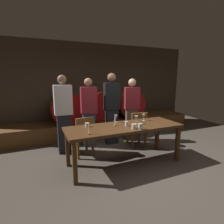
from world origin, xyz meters
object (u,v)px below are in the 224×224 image
candle_right (115,123)px  cup_far_left (87,125)px  cup_center_right (134,126)px  candle_left (89,131)px  wine_barrel_center (99,105)px  wine_glass_center (136,118)px  wine_barrel_left (66,108)px  cup_center_left (126,124)px  cup_far_right (140,126)px  dining_table (124,130)px  chair_left (83,134)px  guest_center_left (89,112)px  guest_center_right (112,108)px  guest_far_right (132,109)px  wine_glass_left (116,117)px  guest_far_left (64,114)px  wine_barrel_right (127,104)px  wine_glass_right (144,116)px

candle_right → cup_far_left: 0.53m
cup_center_right → candle_left: bearing=179.4°
wine_barrel_center → wine_glass_center: size_ratio=5.21×
wine_barrel_left → cup_far_left: 1.91m
cup_center_left → cup_far_right: 0.32m
cup_center_left → cup_far_left: bearing=160.9°
dining_table → candle_right: bearing=158.5°
wine_barrel_left → wine_glass_center: 2.34m
chair_left → wine_glass_center: 1.19m
guest_center_left → guest_center_right: bearing=179.0°
guest_far_right → wine_glass_left: (-0.86, -0.84, 0.03)m
guest_center_right → wine_barrel_left: bearing=-38.5°
wine_barrel_center → guest_center_left: (-0.59, -0.92, 0.01)m
wine_barrel_center → candle_right: (-0.41, -2.06, -0.03)m
dining_table → cup_center_left: size_ratio=25.24×
chair_left → cup_center_left: bearing=126.5°
wine_barrel_center → candle_right: wine_barrel_center is taller
cup_far_left → guest_far_left: bearing=111.4°
candle_right → wine_glass_center: bearing=-3.5°
guest_far_left → candle_right: (0.82, -0.95, -0.07)m
guest_far_right → wine_glass_center: (-0.54, -1.13, 0.05)m
candle_left → wine_glass_center: 1.10m
dining_table → wine_glass_left: wine_glass_left is taller
guest_far_right → cup_center_left: bearing=71.8°
wine_barrel_center → guest_far_right: 1.13m
wine_barrel_left → guest_far_left: size_ratio=0.50×
guest_far_left → candle_left: bearing=100.5°
wine_barrel_center → dining_table: 2.15m
dining_table → candle_left: candle_left is taller
wine_barrel_right → cup_center_left: wine_barrel_right is taller
candle_left → cup_center_left: candle_left is taller
guest_center_left → candle_right: bearing=105.6°
guest_far_right → cup_far_left: size_ratio=20.00×
dining_table → wine_glass_left: (-0.04, 0.33, 0.19)m
wine_glass_right → guest_center_right: bearing=111.9°
wine_barrel_left → candle_right: size_ratio=4.51×
guest_far_left → wine_glass_center: bearing=143.2°
guest_far_left → candle_right: size_ratio=9.02×
guest_far_right → cup_center_left: 1.43m
wine_barrel_left → guest_center_right: size_ratio=0.49×
wine_barrel_center → guest_far_left: 1.66m
cup_far_left → chair_left: bearing=86.1°
cup_center_right → cup_far_left: bearing=147.6°
wine_glass_center → cup_far_left: 0.99m
guest_far_right → wine_glass_center: size_ratio=9.90×
chair_left → guest_center_left: (0.29, 0.55, 0.37)m
wine_barrel_right → wine_glass_right: bearing=-108.2°
guest_center_right → cup_far_left: 1.28m
dining_table → guest_center_right: 1.18m
wine_glass_right → cup_far_left: bearing=-179.9°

